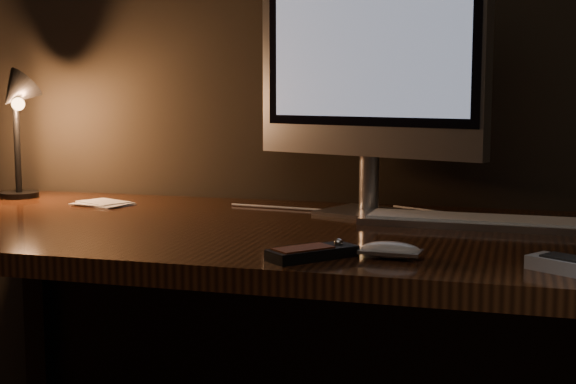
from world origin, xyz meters
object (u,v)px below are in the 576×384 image
(monitor, at_px, (368,56))
(media_remote, at_px, (313,252))
(desk, at_px, (282,282))
(mouse, at_px, (391,252))
(desk_lamp, at_px, (16,111))
(keyboard, at_px, (482,221))

(monitor, bearing_deg, media_remote, -67.81)
(desk, bearing_deg, mouse, -48.73)
(desk_lamp, bearing_deg, keyboard, 1.96)
(mouse, height_order, media_remote, media_remote)
(media_remote, distance_m, desk_lamp, 1.02)
(desk, height_order, mouse, mouse)
(desk, relative_size, media_remote, 10.91)
(desk, bearing_deg, monitor, 41.74)
(desk, distance_m, media_remote, 0.41)
(keyboard, distance_m, desk_lamp, 1.14)
(mouse, distance_m, media_remote, 0.12)
(desk, height_order, monitor, monitor)
(keyboard, xyz_separation_m, mouse, (-0.13, -0.36, 0.00))
(mouse, distance_m, desk_lamp, 1.11)
(media_remote, bearing_deg, desk_lamp, 101.77)
(media_remote, xyz_separation_m, desk_lamp, (-0.87, 0.49, 0.21))
(desk, bearing_deg, keyboard, 7.31)
(monitor, distance_m, media_remote, 0.58)
(desk, distance_m, mouse, 0.43)
(desk, relative_size, keyboard, 3.35)
(mouse, bearing_deg, keyboard, 74.30)
(desk, relative_size, mouse, 16.46)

